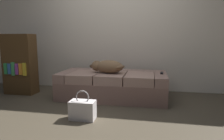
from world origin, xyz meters
TOP-DOWN VIEW (x-y plane):
  - ground_plane at (0.00, 0.00)m, footprint 10.00×10.00m
  - back_wall at (0.00, 1.65)m, footprint 6.40×0.10m
  - couch at (0.00, 0.98)m, footprint 1.81×0.86m
  - dog_tan at (-0.08, 0.91)m, footprint 0.64×0.33m
  - tv_remote at (0.83, 1.02)m, footprint 0.06×0.15m
  - handbag at (-0.20, -0.03)m, footprint 0.32×0.18m
  - bookshelf at (-1.73, 0.93)m, footprint 0.56×0.30m

SIDE VIEW (x-z plane):
  - ground_plane at x=0.00m, z-range 0.00..0.00m
  - handbag at x=-0.20m, z-range -0.06..0.31m
  - couch at x=0.00m, z-range 0.00..0.44m
  - tv_remote at x=0.83m, z-range 0.44..0.47m
  - bookshelf at x=-1.73m, z-range 0.00..1.10m
  - dog_tan at x=-0.08m, z-range 0.45..0.66m
  - back_wall at x=0.00m, z-range 0.00..2.80m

